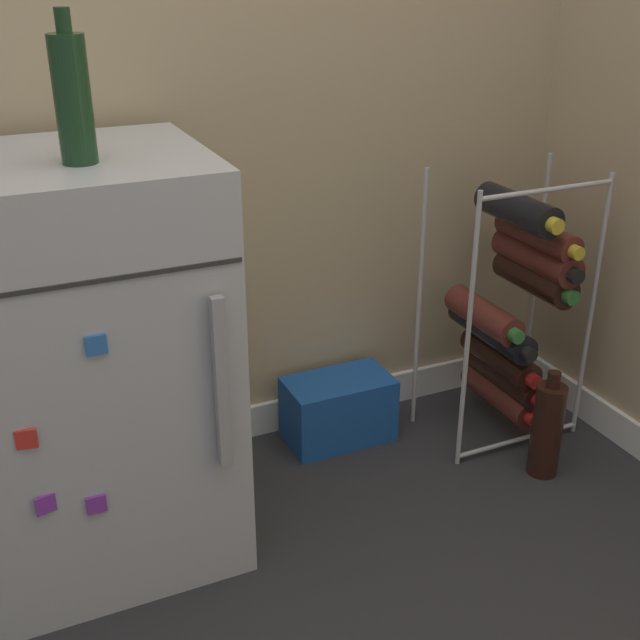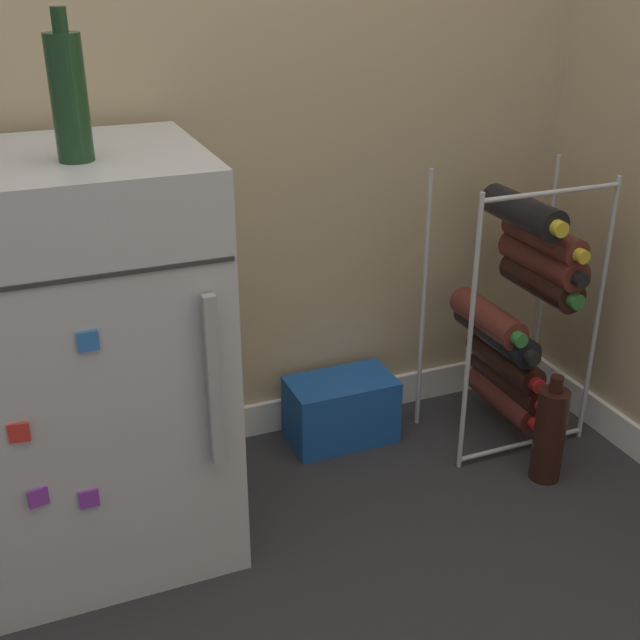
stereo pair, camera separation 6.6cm
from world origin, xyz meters
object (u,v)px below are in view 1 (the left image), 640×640
(mini_fridge, at_px, (84,369))
(soda_box, at_px, (338,409))
(wine_rack, at_px, (512,307))
(loose_bottle_floor, at_px, (547,429))
(fridge_top_bottle, at_px, (73,98))

(mini_fridge, distance_m, soda_box, 0.75)
(wine_rack, relative_size, loose_bottle_floor, 2.52)
(wine_rack, bearing_deg, fridge_top_bottle, -174.53)
(wine_rack, height_order, loose_bottle_floor, wine_rack)
(wine_rack, distance_m, loose_bottle_floor, 0.32)
(wine_rack, xyz_separation_m, soda_box, (-0.44, 0.12, -0.27))
(mini_fridge, bearing_deg, wine_rack, 1.76)
(mini_fridge, bearing_deg, loose_bottle_floor, -10.54)
(mini_fridge, relative_size, soda_box, 3.07)
(wine_rack, distance_m, soda_box, 0.53)
(mini_fridge, xyz_separation_m, fridge_top_bottle, (0.04, -0.07, 0.54))
(mini_fridge, xyz_separation_m, wine_rack, (1.08, 0.03, -0.07))
(mini_fridge, distance_m, fridge_top_bottle, 0.54)
(mini_fridge, relative_size, loose_bottle_floor, 3.02)
(fridge_top_bottle, xyz_separation_m, loose_bottle_floor, (1.01, -0.13, -0.84))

